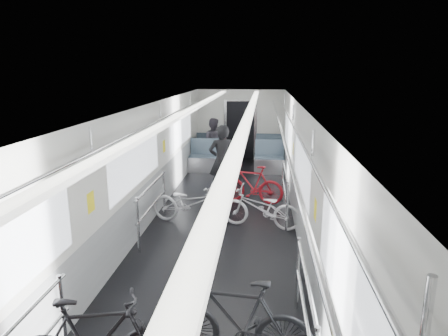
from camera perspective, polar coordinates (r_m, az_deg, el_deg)
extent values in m
cube|color=black|center=(7.54, -0.89, -10.07)|extent=(3.00, 14.00, 0.01)
cube|color=white|center=(6.92, -0.96, 8.38)|extent=(3.00, 14.00, 0.02)
cube|color=silver|center=(7.45, -12.46, -0.93)|extent=(0.02, 14.00, 2.40)
cube|color=silver|center=(7.13, 11.15, -1.54)|extent=(0.02, 14.00, 2.40)
cube|color=silver|center=(13.99, 2.36, 6.23)|extent=(3.00, 0.02, 2.40)
cube|color=white|center=(7.54, -0.89, -10.05)|extent=(0.08, 13.80, 0.01)
cube|color=gray|center=(7.67, -11.95, -6.36)|extent=(0.01, 13.90, 0.90)
cube|color=gray|center=(7.36, 10.64, -7.18)|extent=(0.01, 13.90, 0.90)
cube|color=white|center=(7.40, -12.31, 0.56)|extent=(0.01, 10.80, 0.75)
cube|color=white|center=(7.08, 10.98, 0.02)|extent=(0.01, 10.80, 0.75)
cube|color=white|center=(7.01, -5.47, 7.89)|extent=(0.14, 13.40, 0.05)
cube|color=white|center=(6.89, 3.64, 7.82)|extent=(0.14, 13.40, 0.05)
cube|color=black|center=(13.96, 2.34, 5.39)|extent=(0.95, 0.10, 2.00)
imported|color=#BABABF|center=(8.13, -4.95, -5.09)|extent=(1.71, 0.92, 0.85)
imported|color=black|center=(4.52, 1.86, -20.96)|extent=(1.66, 0.60, 0.97)
imported|color=silver|center=(7.93, 5.24, -5.72)|extent=(1.65, 0.86, 0.83)
imported|color=maroon|center=(9.36, 3.96, -2.34)|extent=(1.56, 0.72, 0.91)
imported|color=black|center=(9.77, 1.23, -1.75)|extent=(0.69, 1.68, 0.86)
imported|color=black|center=(9.77, -0.33, 1.03)|extent=(0.75, 0.62, 1.78)
imported|color=#35313A|center=(13.03, -1.62, 3.77)|extent=(0.81, 0.67, 1.55)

